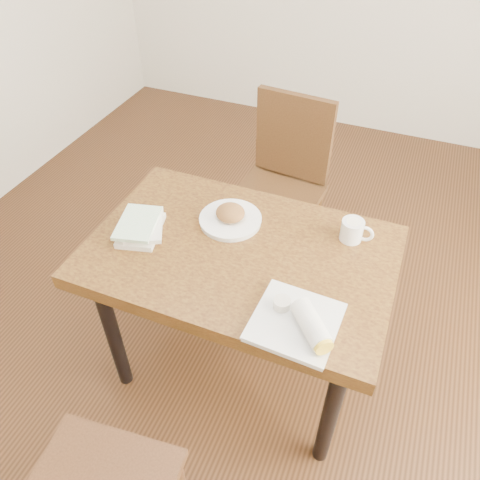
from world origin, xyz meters
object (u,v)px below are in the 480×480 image
at_px(chair_far, 283,177).
at_px(plate_scone, 230,217).
at_px(table, 240,268).
at_px(book_stack, 141,227).
at_px(coffee_mug, 353,230).
at_px(plate_burrito, 300,323).

xyz_separation_m(chair_far, plate_scone, (-0.02, -0.65, 0.23)).
distance_m(table, book_stack, 0.41).
xyz_separation_m(coffee_mug, book_stack, (-0.75, -0.26, -0.02)).
distance_m(plate_scone, coffee_mug, 0.47).
height_order(coffee_mug, book_stack, coffee_mug).
bearing_deg(plate_scone, plate_burrito, -44.48).
bearing_deg(table, plate_burrito, -40.22).
distance_m(plate_burrito, book_stack, 0.72).
height_order(plate_scone, coffee_mug, coffee_mug).
height_order(table, plate_scone, plate_scone).
xyz_separation_m(coffee_mug, plate_burrito, (-0.06, -0.47, -0.02)).
xyz_separation_m(table, chair_far, (-0.08, 0.78, -0.11)).
bearing_deg(plate_scone, table, -54.85).
xyz_separation_m(table, book_stack, (-0.39, -0.05, 0.12)).
bearing_deg(table, plate_scone, 125.15).
bearing_deg(table, book_stack, -172.85).
bearing_deg(table, chair_far, 95.70).
bearing_deg(book_stack, plate_scone, 32.11).
relative_size(table, plate_scone, 4.57).
bearing_deg(book_stack, chair_far, 69.77).
height_order(table, chair_far, chair_far).
relative_size(chair_far, book_stack, 3.84).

